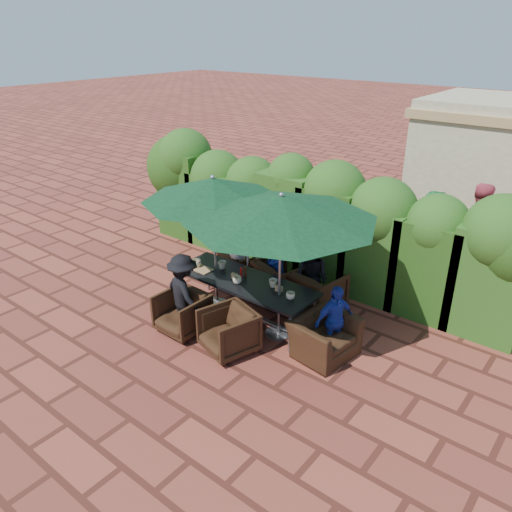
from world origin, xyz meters
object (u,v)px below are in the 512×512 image
Objects in this scene: umbrella_left at (213,190)px; chair_end_right at (324,331)px; chair_far_mid at (281,279)px; chair_near_right at (228,329)px; dining_table at (244,284)px; chair_near_left at (182,311)px; chair_far_left at (241,265)px; chair_far_right at (318,289)px; umbrella_right at (281,208)px.

chair_end_right is (2.31, -0.07, -1.80)m from umbrella_left.
umbrella_left reaches higher than chair_far_mid.
chair_far_mid is 1.86m from chair_near_right.
dining_table is at bearing 95.63° from chair_end_right.
chair_near_right is (0.97, 0.06, 0.01)m from chair_near_left.
chair_end_right reaches higher than dining_table.
chair_far_left is 1.79m from chair_far_right.
chair_near_left is (-1.39, -1.99, -0.04)m from chair_far_right.
dining_table is 1.04m from chair_near_right.
chair_far_right is at bearing 50.46° from dining_table.
chair_far_left is 0.84× the size of chair_far_right.
umbrella_left is 2.93m from chair_end_right.
chair_far_left is 2.38m from chair_near_right.
umbrella_right is at bearing 85.69° from chair_near_right.
umbrella_right is at bearing 95.53° from chair_far_right.
chair_near_left is (-1.31, -0.92, -1.83)m from umbrella_right.
umbrella_right is 2.00m from chair_end_right.
chair_end_right reaches higher than chair_near_right.
umbrella_right reaches higher than chair_far_left.
chair_far_mid is at bearing 83.68° from dining_table.
dining_table is 3.13× the size of chair_far_right.
umbrella_right is 2.44m from chair_near_left.
chair_far_mid is at bearing 16.88° from chair_far_right.
umbrella_right is 2.14m from chair_far_mid.
umbrella_right is 3.93× the size of chair_near_left.
umbrella_right is 2.76m from chair_far_left.
chair_near_right reaches higher than dining_table.
chair_end_right is at bearing 52.29° from chair_near_right.
chair_far_left is 2.81m from chair_end_right.
umbrella_left reaches higher than chair_near_left.
chair_far_right is at bearing 33.56° from umbrella_left.
chair_far_mid is 0.75m from chair_far_right.
chair_end_right is at bearing -1.68° from umbrella_left.
chair_near_left is at bearing -82.60° from umbrella_left.
chair_near_right is (1.38, -1.94, 0.04)m from chair_far_left.
chair_far_mid is at bearing 72.36° from chair_near_left.
chair_far_right is 1.34m from chair_end_right.
chair_end_right is at bearing -0.52° from umbrella_right.
umbrella_right reaches higher than dining_table.
chair_near_left is at bearing 118.18° from chair_far_left.
chair_end_right is (2.18, 0.91, 0.04)m from chair_near_left.
chair_far_left is 0.90× the size of chair_near_right.
umbrella_left and umbrella_right have the same top height.
dining_table is at bearing -1.44° from umbrella_left.
umbrella_left is at bearing 177.62° from umbrella_right.
chair_far_mid is (-0.67, 0.97, -1.79)m from umbrella_right.
umbrella_right is 3.58× the size of chair_far_right.
chair_far_mid is 2.00m from chair_near_left.
umbrella_left is at bearing 98.61° from chair_near_left.
chair_far_left is (-1.72, 1.08, -1.86)m from umbrella_right.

